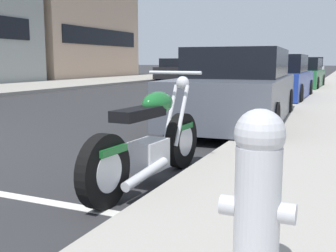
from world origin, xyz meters
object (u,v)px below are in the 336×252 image
object	(u,v)px
parked_car_second_in_row	(306,71)
car_opposite_curb	(178,70)
parked_motorcycle	(150,142)
crossing_truck	(253,65)
parked_car_mid_block	(238,89)
parked_car_across_street	(300,75)
fire_hydrant	(258,193)
parked_car_behind_motorcycle	(277,80)

from	to	relation	value
parked_car_second_in_row	car_opposite_curb	distance (m)	7.99
parked_motorcycle	crossing_truck	world-z (taller)	crossing_truck
parked_car_mid_block	parked_motorcycle	bearing A→B (deg)	178.78
parked_car_across_street	fire_hydrant	bearing A→B (deg)	-173.46
car_opposite_curb	parked_car_mid_block	bearing A→B (deg)	21.57
parked_car_behind_motorcycle	parked_car_second_in_row	world-z (taller)	parked_car_second_in_row
parked_car_across_street	parked_car_second_in_row	size ratio (longest dim) A/B	0.89
crossing_truck	parked_car_behind_motorcycle	bearing A→B (deg)	106.44
parked_car_mid_block	parked_car_second_in_row	distance (m)	16.06
parked_motorcycle	parked_car_mid_block	distance (m)	4.09
parked_car_across_street	parked_motorcycle	bearing A→B (deg)	-178.10
parked_motorcycle	parked_car_across_street	world-z (taller)	parked_car_across_street
parked_motorcycle	parked_car_across_street	xyz separation A→B (m)	(15.19, 0.21, 0.22)
parked_car_second_in_row	parked_car_mid_block	bearing A→B (deg)	178.12
parked_car_mid_block	car_opposite_curb	world-z (taller)	parked_car_mid_block
parked_motorcycle	crossing_truck	size ratio (longest dim) A/B	0.40
car_opposite_curb	crossing_truck	bearing A→B (deg)	146.44
car_opposite_curb	fire_hydrant	xyz separation A→B (m)	(-22.62, -9.78, -0.08)
parked_motorcycle	parked_car_mid_block	size ratio (longest dim) A/B	0.46
parked_motorcycle	parked_car_second_in_row	xyz separation A→B (m)	(20.14, 0.44, 0.27)
parked_motorcycle	fire_hydrant	xyz separation A→B (m)	(-1.67, -1.39, 0.17)
parked_car_behind_motorcycle	car_opposite_curb	world-z (taller)	parked_car_behind_motorcycle
parked_car_second_in_row	crossing_truck	size ratio (longest dim) A/B	0.87
parked_car_second_in_row	fire_hydrant	distance (m)	21.88
parked_car_behind_motorcycle	parked_car_second_in_row	xyz separation A→B (m)	(10.84, 0.17, 0.04)
parked_car_behind_motorcycle	parked_car_across_street	bearing A→B (deg)	-0.19
parked_motorcycle	parked_car_behind_motorcycle	xyz separation A→B (m)	(9.29, 0.27, 0.23)
crossing_truck	fire_hydrant	xyz separation A→B (m)	(-28.88, -6.29, -0.34)
parked_car_behind_motorcycle	parked_car_across_street	size ratio (longest dim) A/B	0.99
parked_car_second_in_row	fire_hydrant	xyz separation A→B (m)	(-21.80, -1.83, -0.10)
parked_car_mid_block	parked_car_second_in_row	world-z (taller)	parked_car_mid_block
parked_car_across_street	fire_hydrant	world-z (taller)	parked_car_across_street
parked_car_mid_block	crossing_truck	distance (m)	23.62
crossing_truck	parked_car_mid_block	bearing A→B (deg)	103.53
parked_car_across_street	parked_car_second_in_row	world-z (taller)	parked_car_second_in_row
parked_car_across_street	parked_car_second_in_row	xyz separation A→B (m)	(4.95, 0.23, 0.05)
parked_car_behind_motorcycle	parked_car_mid_block	bearing A→B (deg)	-178.35
parked_car_across_street	parked_car_second_in_row	distance (m)	4.95
parked_car_across_street	crossing_truck	size ratio (longest dim) A/B	0.78
parked_car_behind_motorcycle	parked_motorcycle	bearing A→B (deg)	-177.92
parked_car_mid_block	fire_hydrant	size ratio (longest dim) A/B	5.42
parked_car_second_in_row	car_opposite_curb	bearing A→B (deg)	81.23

